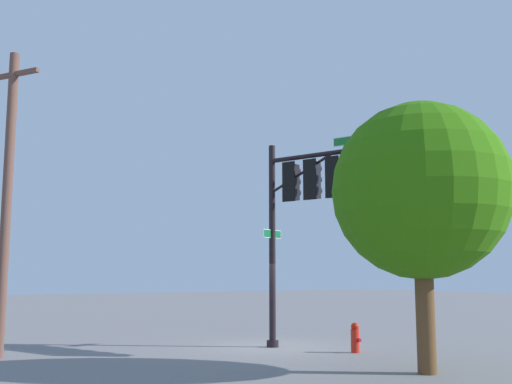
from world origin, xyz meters
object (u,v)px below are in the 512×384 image
utility_pole (7,195)px  fire_hydrant (355,338)px  tree_near (421,191)px  signal_pole_assembly (333,189)px

utility_pole → fire_hydrant: (4.20, 8.63, -3.88)m
fire_hydrant → tree_near: 5.33m
utility_pole → tree_near: (7.90, 7.38, -0.24)m
utility_pole → signal_pole_assembly: bearing=65.3°
signal_pole_assembly → tree_near: 4.24m
fire_hydrant → tree_near: (3.69, -1.24, 3.64)m
signal_pole_assembly → utility_pole: bearing=-114.7°
signal_pole_assembly → tree_near: size_ratio=1.02×
fire_hydrant → tree_near: size_ratio=0.14×
signal_pole_assembly → fire_hydrant: 4.28m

